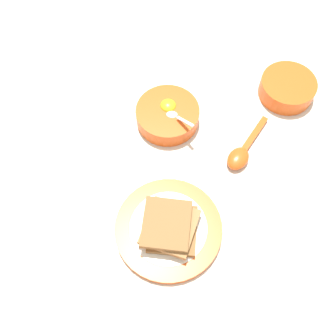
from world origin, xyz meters
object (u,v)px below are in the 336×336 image
object	(u,v)px
toast_plate	(168,229)
congee_bowl	(287,87)
egg_bowl	(168,115)
soup_spoon	(241,153)
toast_sandwich	(169,227)

from	to	relation	value
toast_plate	congee_bowl	world-z (taller)	congee_bowl
egg_bowl	soup_spoon	distance (m)	0.19
soup_spoon	congee_bowl	size ratio (longest dim) A/B	1.19
egg_bowl	soup_spoon	world-z (taller)	egg_bowl
toast_plate	soup_spoon	xyz separation A→B (m)	(-0.14, -0.19, 0.00)
soup_spoon	egg_bowl	bearing A→B (deg)	-23.06
toast_plate	toast_sandwich	xyz separation A→B (m)	(-0.00, 0.00, 0.03)
egg_bowl	soup_spoon	xyz separation A→B (m)	(-0.17, 0.07, -0.01)
toast_plate	soup_spoon	size ratio (longest dim) A/B	1.39
congee_bowl	soup_spoon	bearing A→B (deg)	61.57
toast_sandwich	soup_spoon	size ratio (longest dim) A/B	0.77
egg_bowl	toast_plate	bearing A→B (deg)	97.38
toast_plate	egg_bowl	bearing A→B (deg)	-82.62
egg_bowl	toast_plate	size ratio (longest dim) A/B	0.67
toast_sandwich	congee_bowl	xyz separation A→B (m)	(-0.24, -0.38, -0.01)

